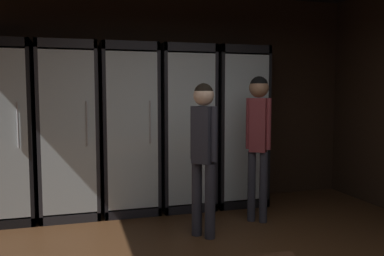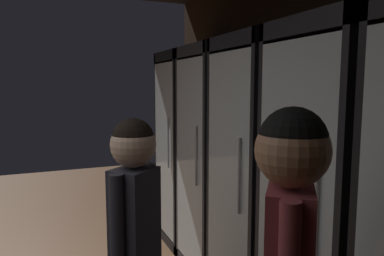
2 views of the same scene
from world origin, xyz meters
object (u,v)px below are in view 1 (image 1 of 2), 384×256
(cooler_center, at_px, (129,130))
(cooler_far_right, at_px, (236,128))
(cooler_left, at_px, (69,132))
(shopper_far, at_px, (204,144))
(shopper_near, at_px, (258,128))
(cooler_far_left, at_px, (4,133))
(cooler_right, at_px, (184,129))

(cooler_center, xyz_separation_m, cooler_far_right, (1.43, -0.00, -0.00))
(cooler_center, bearing_deg, cooler_left, 179.96)
(cooler_far_right, bearing_deg, shopper_far, -125.62)
(cooler_center, height_order, shopper_far, cooler_center)
(cooler_left, bearing_deg, cooler_far_right, -0.03)
(cooler_center, height_order, shopper_near, cooler_center)
(cooler_far_right, bearing_deg, shopper_near, -95.24)
(cooler_far_right, relative_size, shopper_near, 1.24)
(cooler_far_left, height_order, shopper_far, cooler_far_left)
(cooler_right, distance_m, cooler_far_right, 0.72)
(cooler_left, distance_m, cooler_center, 0.72)
(cooler_left, distance_m, shopper_far, 1.76)
(cooler_left, relative_size, shopper_far, 1.31)
(cooler_center, height_order, cooler_right, same)
(cooler_right, distance_m, shopper_far, 1.16)
(cooler_far_right, distance_m, shopper_near, 0.86)
(cooler_right, height_order, shopper_far, cooler_right)
(cooler_left, xyz_separation_m, shopper_near, (2.07, -0.86, 0.08))
(cooler_left, relative_size, cooler_far_right, 1.00)
(cooler_center, bearing_deg, shopper_near, -32.28)
(shopper_far, bearing_deg, cooler_left, 138.94)
(cooler_left, relative_size, cooler_right, 1.00)
(cooler_center, xyz_separation_m, cooler_right, (0.72, -0.00, -0.00))
(shopper_near, bearing_deg, cooler_center, 147.72)
(cooler_far_left, bearing_deg, cooler_right, -0.02)
(cooler_far_left, distance_m, cooler_center, 1.43)
(cooler_far_left, height_order, cooler_right, same)
(cooler_center, relative_size, cooler_right, 1.00)
(cooler_far_left, xyz_separation_m, shopper_far, (2.04, -1.15, -0.05))
(cooler_far_left, relative_size, cooler_left, 1.00)
(cooler_left, bearing_deg, shopper_near, -22.46)
(cooler_right, bearing_deg, shopper_far, -95.38)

